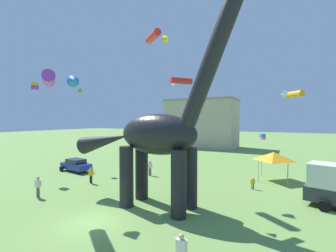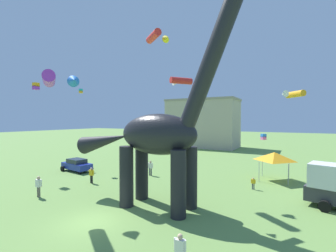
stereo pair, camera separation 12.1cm
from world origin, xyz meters
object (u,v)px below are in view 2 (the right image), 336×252
kite_high_left (156,37)px  kite_drifting (36,86)px  kite_mid_right (180,81)px  person_photographer (91,174)px  person_far_spectator (150,167)px  festival_canopy_tent (274,156)px  kite_apex (293,94)px  parked_sedan_left (77,165)px  person_near_flyer (39,184)px  kite_trailing (54,79)px  kite_mid_center (263,137)px  person_strolling_adult (253,182)px  person_watching_child (180,248)px  kite_high_right (81,91)px  dinosaur_sculpture (157,134)px

kite_high_left → kite_drifting: 15.62m
kite_mid_right → kite_drifting: kite_drifting is taller
person_photographer → kite_mid_right: (10.50, -1.18, 8.37)m
person_far_spectator → festival_canopy_tent: size_ratio=0.54×
person_photographer → kite_apex: size_ratio=0.51×
parked_sedan_left → person_near_flyer: bearing=-49.5°
kite_trailing → kite_drifting: 12.32m
festival_canopy_tent → kite_mid_center: bearing=127.6°
person_photographer → parked_sedan_left: bearing=113.7°
person_photographer → person_near_flyer: (-0.60, -5.21, 0.09)m
person_far_spectator → person_near_flyer: person_near_flyer is taller
person_strolling_adult → kite_drifting: (-23.49, -5.75, 9.70)m
person_watching_child → kite_high_left: size_ratio=0.58×
kite_mid_center → parked_sedan_left: bearing=-157.5°
kite_mid_right → kite_high_left: size_ratio=0.66×
kite_high_left → festival_canopy_tent: bearing=35.4°
kite_mid_center → kite_drifting: size_ratio=0.83×
kite_drifting → festival_canopy_tent: bearing=22.3°
person_strolling_adult → kite_trailing: size_ratio=0.34×
kite_apex → parked_sedan_left: bearing=-148.1°
festival_canopy_tent → kite_high_right: 25.14m
dinosaur_sculpture → festival_canopy_tent: (7.01, 12.40, -2.83)m
person_far_spectator → kite_mid_right: size_ratio=0.97×
person_strolling_adult → kite_drifting: kite_drifting is taller
person_far_spectator → kite_trailing: kite_trailing is taller
kite_drifting → parked_sedan_left: bearing=48.7°
person_near_flyer → kite_drifting: bearing=-75.9°
kite_high_right → kite_high_left: bearing=-9.7°
person_strolling_adult → parked_sedan_left: bearing=156.3°
person_watching_child → person_photographer: person_photographer is taller
kite_trailing → parked_sedan_left: bearing=132.6°
kite_apex → person_strolling_adult: bearing=-103.7°
kite_apex → kite_drifting: 32.01m
person_photographer → kite_drifting: size_ratio=1.95×
person_strolling_adult → kite_mid_center: 7.24m
person_near_flyer → kite_mid_right: kite_mid_right is taller
kite_mid_center → kite_drifting: kite_drifting is taller
kite_drifting → person_strolling_adult: bearing=13.7°
person_near_flyer → kite_apex: 30.70m
person_watching_child → kite_trailing: 14.59m
kite_high_right → kite_mid_right: (17.66, -6.22, -0.95)m
person_strolling_adult → kite_drifting: 26.06m
kite_mid_center → dinosaur_sculpture: bearing=-112.1°
person_strolling_adult → kite_apex: kite_apex is taller
kite_apex → kite_drifting: kite_drifting is taller
person_strolling_adult → person_watching_child: person_watching_child is taller
kite_high_right → kite_trailing: 14.30m
kite_mid_right → kite_high_left: bearing=138.4°
kite_high_right → kite_apex: size_ratio=0.18×
person_strolling_adult → person_near_flyer: 18.78m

